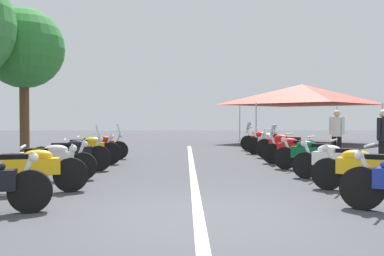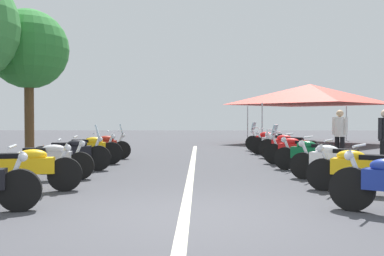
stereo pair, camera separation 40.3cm
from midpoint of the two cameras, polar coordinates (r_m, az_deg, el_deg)
The scene contains 18 objects.
ground_plane at distance 6.08m, azimuth 0.89°, elevation -11.99°, with size 80.00×80.00×0.00m, color #424247.
lane_centre_stripe at distance 11.06m, azimuth 0.96°, elevation -5.89°, with size 19.51×0.16×0.01m, color beige.
motorcycle_left_row_1 at distance 8.47m, azimuth -20.50°, elevation -5.11°, with size 0.82×2.13×1.00m.
motorcycle_left_row_2 at distance 9.96m, azimuth -17.97°, elevation -4.15°, with size 0.69×2.13×0.99m.
motorcycle_left_row_3 at distance 11.44m, azimuth -15.00°, elevation -3.30°, with size 0.71×2.09×1.22m.
motorcycle_left_row_4 at distance 12.93m, azimuth -12.92°, elevation -2.80°, with size 0.67×2.04×1.02m.
motorcycle_left_row_5 at distance 14.50m, azimuth -11.28°, elevation -2.37°, with size 0.67×1.99×1.20m.
motorcycle_right_row_1 at distance 8.51m, azimuth 22.97°, elevation -5.17°, with size 1.14×1.81×0.99m.
motorcycle_right_row_2 at distance 9.90m, azimuth 19.73°, elevation -4.24°, with size 1.19×1.79×0.99m.
motorcycle_right_row_3 at distance 11.52m, azimuth 16.91°, elevation -3.42°, with size 1.19×1.89×0.99m.
motorcycle_right_row_4 at distance 12.89m, azimuth 14.71°, elevation -2.84°, with size 1.07×1.86×1.20m.
motorcycle_right_row_5 at distance 14.49m, azimuth 13.69°, elevation -2.34°, with size 1.40×1.88×1.02m.
motorcycle_right_row_6 at distance 16.17m, azimuth 11.98°, elevation -1.97°, with size 1.08×1.91×1.01m.
motorcycle_right_row_7 at distance 17.82m, azimuth 11.04°, elevation -1.63°, with size 1.12×1.97×1.21m.
traffic_cone_0 at distance 13.11m, azimuth -18.58°, elevation -3.55°, with size 0.36×0.36×0.61m.
bystander_0 at distance 13.97m, azimuth 20.10°, elevation -0.50°, with size 0.42×0.38×1.65m.
roadside_tree_1 at distance 15.91m, azimuth -20.50°, elevation 9.84°, with size 2.74×2.74×5.17m.
event_tent at distance 23.61m, azimuth 16.09°, elevation 4.38°, with size 6.65×6.65×3.20m.
Camera 2 is at (-5.92, -0.22, 1.41)m, focal length 39.52 mm.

